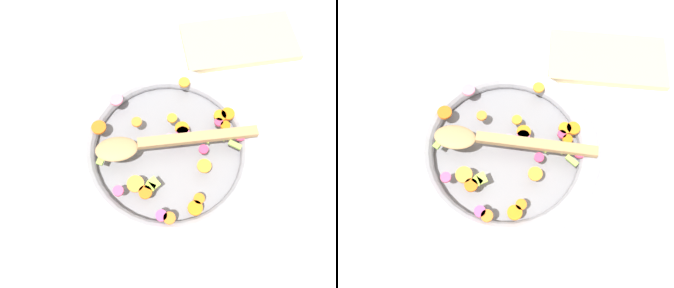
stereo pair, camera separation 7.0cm
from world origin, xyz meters
The scene contains 5 objects.
ground_plane centered at (0.00, 0.00, 0.00)m, with size 4.00×4.00×0.00m, color silver.
skillet centered at (0.00, 0.00, 0.02)m, with size 0.42×0.42×0.05m.
chopped_vegetables centered at (0.01, -0.01, 0.05)m, with size 0.34×0.34×0.01m.
wooden_spoon centered at (-0.02, 0.00, 0.06)m, with size 0.35×0.06×0.01m.
cutting_board centered at (0.24, 0.28, 0.01)m, with size 0.30×0.16×0.02m.
Camera 1 is at (-0.04, -0.27, 0.70)m, focal length 35.00 mm.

